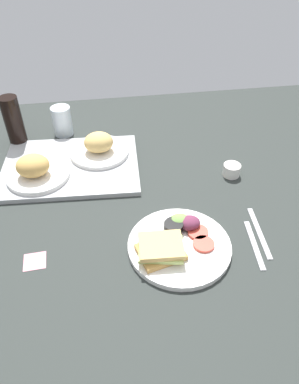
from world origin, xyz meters
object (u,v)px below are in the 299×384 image
espresso_cup (232,170)px  sticky_note (35,261)px  bread_plate_near (35,170)px  soda_bottle (14,122)px  bread_plate_far (99,147)px  plate_with_salad (177,243)px  fork (254,244)px  drinking_glass (62,121)px  serving_tray (71,166)px  knife (259,232)px

espresso_cup → sticky_note: size_ratio=1.00×
bread_plate_near → soda_bottle: (-8.52, 23.82, 4.66)cm
bread_plate_far → plate_with_salad: bread_plate_far is taller
soda_bottle → fork: size_ratio=1.09×
drinking_glass → soda_bottle: size_ratio=0.60×
bread_plate_far → sticky_note: (-18.80, -43.52, -4.30)cm
fork → bread_plate_near: bearing=64.6°
plate_with_salad → espresso_cup: plate_with_salad is taller
serving_tray → drinking_glass: size_ratio=4.07×
bread_plate_near → sticky_note: bearing=-87.1°
bread_plate_far → soda_bottle: bearing=154.9°
drinking_glass → espresso_cup: drinking_glass is taller
drinking_glass → sticky_note: size_ratio=1.97×
soda_bottle → serving_tray: bearing=-44.1°
knife → sticky_note: knife is taller
drinking_glass → knife: (54.22, -61.10, -5.28)cm
serving_tray → knife: serving_tray is taller
serving_tray → knife: 64.06cm
bread_plate_far → knife: 59.83cm
serving_tray → bread_plate_near: (-10.45, -5.43, 3.77)cm
plate_with_salad → soda_bottle: soda_bottle is taller
serving_tray → soda_bottle: size_ratio=2.44×
drinking_glass → knife: bearing=-48.4°
drinking_glass → knife: 81.86cm
drinking_glass → sticky_note: drinking_glass is taller
drinking_glass → fork: drinking_glass is taller
serving_tray → fork: bearing=-41.0°
serving_tray → bread_plate_near: bread_plate_near is taller
plate_with_salad → espresso_cup: size_ratio=4.83×
plate_with_salad → soda_bottle: (-46.77, 58.11, 7.46)cm
bread_plate_near → soda_bottle: size_ratio=1.08×
plate_with_salad → espresso_cup: bearing=48.7°
espresso_cup → bread_plate_near: bearing=174.1°
knife → bread_plate_near: bearing=67.3°
bread_plate_far → fork: 60.82cm
serving_tray → bread_plate_far: bearing=25.7°
serving_tray → bread_plate_far: (10.03, 4.83, 3.56)cm
drinking_glass → soda_bottle: 17.25cm
bread_plate_near → knife: (61.92, -32.70, -4.32)cm
fork → bread_plate_far: bearing=45.8°
plate_with_salad → fork: size_ratio=1.59×
bread_plate_far → drinking_glass: 22.22cm
serving_tray → drinking_glass: (-2.76, 22.97, 4.73)cm
drinking_glass → bread_plate_near: bearing=-105.2°
bread_plate_near → fork: (58.92, -36.70, -4.32)cm
plate_with_salad → sticky_note: 36.62cm
soda_bottle → plate_with_salad: bearing=-51.2°
serving_tray → plate_with_salad: bearing=-55.0°
bread_plate_near → espresso_cup: (62.65, -6.51, -2.57)cm
espresso_cup → sticky_note: espresso_cup is taller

